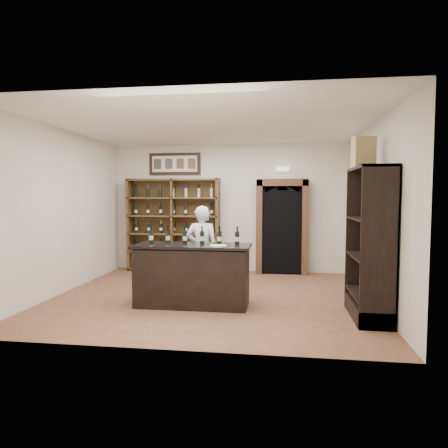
% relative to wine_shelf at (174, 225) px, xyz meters
% --- Properties ---
extents(floor, '(5.50, 5.50, 0.00)m').
position_rel_wine_shelf_xyz_m(floor, '(1.30, -2.33, -1.10)').
color(floor, brown).
rests_on(floor, ground).
extents(ceiling, '(5.50, 5.50, 0.00)m').
position_rel_wine_shelf_xyz_m(ceiling, '(1.30, -2.33, 1.90)').
color(ceiling, white).
rests_on(ceiling, wall_back).
extents(wall_back, '(5.50, 0.04, 3.00)m').
position_rel_wine_shelf_xyz_m(wall_back, '(1.30, 0.17, 0.40)').
color(wall_back, silver).
rests_on(wall_back, ground).
extents(wall_left, '(0.04, 5.00, 3.00)m').
position_rel_wine_shelf_xyz_m(wall_left, '(-1.45, -2.33, 0.40)').
color(wall_left, silver).
rests_on(wall_left, ground).
extents(wall_right, '(0.04, 5.00, 3.00)m').
position_rel_wine_shelf_xyz_m(wall_right, '(4.05, -2.33, 0.40)').
color(wall_right, silver).
rests_on(wall_right, ground).
extents(wine_shelf, '(2.20, 0.38, 2.20)m').
position_rel_wine_shelf_xyz_m(wine_shelf, '(0.00, 0.00, 0.00)').
color(wine_shelf, brown).
rests_on(wine_shelf, ground).
extents(framed_picture, '(1.25, 0.04, 0.52)m').
position_rel_wine_shelf_xyz_m(framed_picture, '(0.00, 0.14, 1.45)').
color(framed_picture, black).
rests_on(framed_picture, wall_back).
extents(arched_doorway, '(1.17, 0.35, 2.17)m').
position_rel_wine_shelf_xyz_m(arched_doorway, '(2.55, -0.00, 0.04)').
color(arched_doorway, black).
rests_on(arched_doorway, ground).
extents(emergency_light, '(0.30, 0.10, 0.10)m').
position_rel_wine_shelf_xyz_m(emergency_light, '(2.55, 0.09, 1.30)').
color(emergency_light, white).
rests_on(emergency_light, wall_back).
extents(tasting_counter, '(1.88, 0.78, 1.00)m').
position_rel_wine_shelf_xyz_m(tasting_counter, '(1.10, -2.93, -0.61)').
color(tasting_counter, black).
rests_on(tasting_counter, ground).
extents(counter_bottle_0, '(0.07, 0.07, 0.30)m').
position_rel_wine_shelf_xyz_m(counter_bottle_0, '(0.38, -2.85, 0.01)').
color(counter_bottle_0, black).
rests_on(counter_bottle_0, tasting_counter).
extents(counter_bottle_1, '(0.07, 0.07, 0.30)m').
position_rel_wine_shelf_xyz_m(counter_bottle_1, '(0.67, -2.85, 0.01)').
color(counter_bottle_1, black).
rests_on(counter_bottle_1, tasting_counter).
extents(counter_bottle_2, '(0.07, 0.07, 0.30)m').
position_rel_wine_shelf_xyz_m(counter_bottle_2, '(0.96, -2.85, 0.01)').
color(counter_bottle_2, black).
rests_on(counter_bottle_2, tasting_counter).
extents(counter_bottle_3, '(0.07, 0.07, 0.30)m').
position_rel_wine_shelf_xyz_m(counter_bottle_3, '(1.24, -2.85, 0.01)').
color(counter_bottle_3, black).
rests_on(counter_bottle_3, tasting_counter).
extents(counter_bottle_4, '(0.07, 0.07, 0.30)m').
position_rel_wine_shelf_xyz_m(counter_bottle_4, '(1.53, -2.85, 0.01)').
color(counter_bottle_4, black).
rests_on(counter_bottle_4, tasting_counter).
extents(counter_bottle_5, '(0.07, 0.07, 0.30)m').
position_rel_wine_shelf_xyz_m(counter_bottle_5, '(1.82, -2.85, 0.01)').
color(counter_bottle_5, black).
rests_on(counter_bottle_5, tasting_counter).
extents(side_cabinet, '(0.48, 1.20, 2.20)m').
position_rel_wine_shelf_xyz_m(side_cabinet, '(3.82, -3.23, -0.35)').
color(side_cabinet, black).
rests_on(side_cabinet, ground).
extents(shopkeeper, '(0.62, 0.44, 1.61)m').
position_rel_wine_shelf_xyz_m(shopkeeper, '(1.08, -2.02, -0.30)').
color(shopkeeper, white).
rests_on(shopkeeper, ground).
extents(plate, '(0.26, 0.26, 0.02)m').
position_rel_wine_shelf_xyz_m(plate, '(1.56, -3.14, -0.09)').
color(plate, silver).
rests_on(plate, tasting_counter).
extents(wine_crate, '(0.37, 0.24, 0.48)m').
position_rel_wine_shelf_xyz_m(wine_crate, '(3.75, -2.87, 1.34)').
color(wine_crate, tan).
rests_on(wine_crate, side_cabinet).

